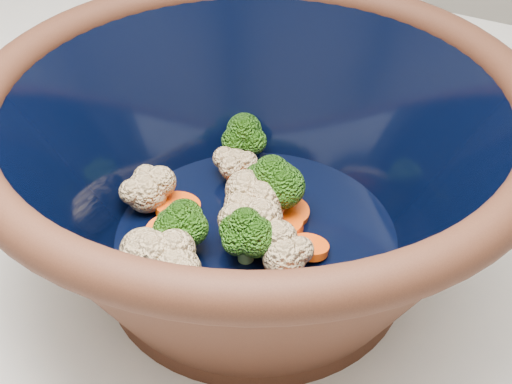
{
  "coord_description": "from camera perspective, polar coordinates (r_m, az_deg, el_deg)",
  "views": [
    {
      "loc": [
        0.13,
        -0.24,
        1.27
      ],
      "look_at": [
        -0.06,
        0.09,
        0.97
      ],
      "focal_mm": 50.0,
      "sensor_mm": 36.0,
      "label": 1
    }
  ],
  "objects": [
    {
      "name": "vegetable_pile",
      "position": [
        0.49,
        -1.96,
        -1.43
      ],
      "size": [
        0.17,
        0.18,
        0.05
      ],
      "color": "#608442",
      "rests_on": "mixing_bowl"
    },
    {
      "name": "mixing_bowl",
      "position": [
        0.47,
        0.0,
        1.45
      ],
      "size": [
        0.39,
        0.39,
        0.16
      ],
      "rotation": [
        0.0,
        0.0,
        -0.15
      ],
      "color": "black",
      "rests_on": "counter"
    }
  ]
}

